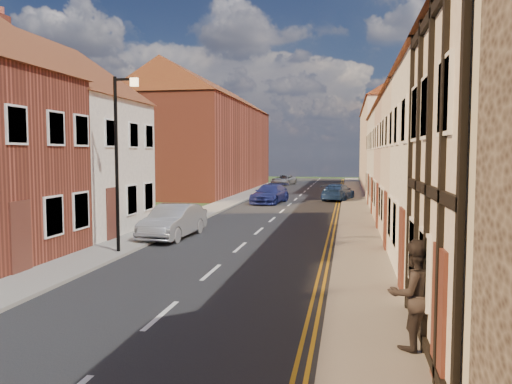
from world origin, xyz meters
TOP-DOWN VIEW (x-y plane):
  - road at (0.00, 30.00)m, footprint 7.00×90.00m
  - pavement_left at (-4.40, 30.00)m, footprint 1.80×90.00m
  - pavement_right at (4.40, 30.00)m, footprint 1.80×90.00m
  - cottage_r_cream_mid at (9.30, 23.50)m, footprint 8.30×5.20m
  - cottage_r_pink at (9.30, 28.90)m, footprint 8.30×6.00m
  - cottage_r_white_far at (9.30, 34.30)m, footprint 8.30×5.20m
  - cottage_r_cream_far at (9.30, 39.70)m, footprint 8.30×6.00m
  - cottage_l_pink at (-9.30, 23.85)m, footprint 8.30×6.30m
  - block_right_far at (9.30, 55.00)m, footprint 8.30×24.20m
  - block_left_far at (-9.30, 50.00)m, footprint 8.30×24.20m
  - lamppost at (-3.81, 20.00)m, footprint 0.88×0.15m
  - car_mid at (-3.20, 23.64)m, footprint 1.73×4.32m
  - car_far at (-1.50, 38.79)m, footprint 2.52×4.85m
  - car_distant at (-3.20, 59.48)m, footprint 2.80×4.55m
  - pedestrian_right at (5.10, 12.79)m, footprint 1.12×0.99m
  - car_far_b at (3.20, 41.87)m, footprint 2.71×4.66m

SIDE VIEW (x-z plane):
  - road at x=0.00m, z-range 0.00..0.02m
  - pavement_left at x=-4.40m, z-range 0.00..0.12m
  - pavement_right at x=4.40m, z-range 0.00..0.12m
  - car_distant at x=-3.20m, z-range 0.00..1.18m
  - car_far_b at x=3.20m, z-range 0.00..1.27m
  - car_far at x=-1.50m, z-range 0.00..1.34m
  - car_mid at x=-3.20m, z-range 0.00..1.40m
  - pedestrian_right at x=5.10m, z-range 0.12..2.04m
  - lamppost at x=-3.81m, z-range 0.54..6.54m
  - cottage_l_pink at x=-9.30m, z-range -0.03..8.77m
  - cottage_r_pink at x=9.30m, z-range -0.03..8.97m
  - cottage_r_cream_far at x=9.30m, z-range -0.03..8.97m
  - cottage_r_cream_mid at x=9.30m, z-range -0.02..8.98m
  - cottage_r_white_far at x=9.30m, z-range -0.02..8.98m
  - block_right_far at x=9.30m, z-range 0.04..10.54m
  - block_left_far at x=-9.30m, z-range 0.04..10.54m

